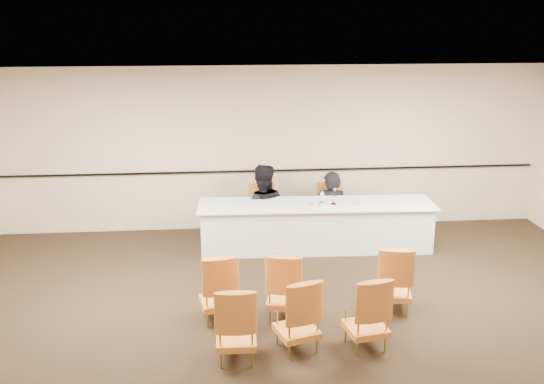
{
  "coord_description": "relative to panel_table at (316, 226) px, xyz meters",
  "views": [
    {
      "loc": [
        -0.98,
        -6.75,
        3.92
      ],
      "look_at": [
        -0.16,
        2.6,
        1.1
      ],
      "focal_mm": 40.0,
      "sensor_mm": 36.0,
      "label": 1
    }
  ],
  "objects": [
    {
      "name": "water_bottle",
      "position": [
        0.08,
        -0.09,
        0.52
      ],
      "size": [
        0.09,
        0.09,
        0.24
      ],
      "primitive_type": null,
      "rotation": [
        0.0,
        0.0,
        0.19
      ],
      "color": "#177E7C",
      "rests_on": "panel_table"
    },
    {
      "name": "drinking_glass",
      "position": [
        -0.03,
        -0.11,
        0.45
      ],
      "size": [
        0.08,
        0.08,
        0.1
      ],
      "primitive_type": "cylinder",
      "rotation": [
        0.0,
        0.0,
        -0.29
      ],
      "color": "white",
      "rests_on": "panel_table"
    },
    {
      "name": "coffee_cup",
      "position": [
        0.73,
        -0.14,
        0.47
      ],
      "size": [
        0.1,
        0.1,
        0.14
      ],
      "primitive_type": "cylinder",
      "rotation": [
        0.0,
        0.0,
        -0.04
      ],
      "color": "white",
      "rests_on": "panel_table"
    },
    {
      "name": "wall_rail",
      "position": [
        -0.62,
        1.11,
        0.7
      ],
      "size": [
        9.8,
        0.04,
        0.03
      ],
      "primitive_type": "cube",
      "color": "black",
      "rests_on": "wall_back"
    },
    {
      "name": "panel_table",
      "position": [
        0.0,
        0.0,
        0.0
      ],
      "size": [
        4.0,
        1.05,
        0.8
      ],
      "primitive_type": null,
      "rotation": [
        0.0,
        0.0,
        -0.03
      ],
      "color": "white",
      "rests_on": "ground"
    },
    {
      "name": "aud_chair_front_mid",
      "position": [
        -0.79,
        -2.4,
        0.08
      ],
      "size": [
        0.6,
        0.6,
        0.95
      ],
      "primitive_type": null,
      "rotation": [
        0.0,
        0.0,
        -0.22
      ],
      "color": "#BD6521",
      "rests_on": "ground"
    },
    {
      "name": "panelist_second",
      "position": [
        -0.88,
        0.61,
        0.04
      ],
      "size": [
        0.9,
        0.71,
        1.81
      ],
      "primitive_type": "imported",
      "rotation": [
        0.0,
        0.0,
        3.12
      ],
      "color": "black",
      "rests_on": "ground"
    },
    {
      "name": "microphone",
      "position": [
        0.29,
        -0.05,
        0.52
      ],
      "size": [
        0.13,
        0.2,
        0.25
      ],
      "primitive_type": null,
      "rotation": [
        0.0,
        0.0,
        -0.28
      ],
      "color": "black",
      "rests_on": "panel_table"
    },
    {
      "name": "panelist_main_chair",
      "position": [
        0.35,
        0.57,
        0.08
      ],
      "size": [
        0.52,
        0.52,
        0.95
      ],
      "primitive_type": null,
      "rotation": [
        0.0,
        0.0,
        -0.03
      ],
      "color": "#BD6521",
      "rests_on": "ground"
    },
    {
      "name": "wall_back",
      "position": [
        -0.62,
        1.15,
        1.1
      ],
      "size": [
        10.0,
        0.04,
        3.0
      ],
      "primitive_type": "cube",
      "color": "beige",
      "rests_on": "ground"
    },
    {
      "name": "papers",
      "position": [
        0.55,
        -0.08,
        0.4
      ],
      "size": [
        0.35,
        0.3,
        0.0
      ],
      "primitive_type": "cube",
      "rotation": [
        0.0,
        0.0,
        -0.31
      ],
      "color": "white",
      "rests_on": "panel_table"
    },
    {
      "name": "floor",
      "position": [
        -0.62,
        -2.85,
        -0.4
      ],
      "size": [
        10.0,
        10.0,
        0.0
      ],
      "primitive_type": "plane",
      "color": "black",
      "rests_on": "ground"
    },
    {
      "name": "aud_chair_front_right",
      "position": [
        0.69,
        -2.31,
        0.08
      ],
      "size": [
        0.59,
        0.59,
        0.95
      ],
      "primitive_type": null,
      "rotation": [
        0.0,
        0.0,
        -0.2
      ],
      "color": "#BD6521",
      "rests_on": "ground"
    },
    {
      "name": "panelist_main",
      "position": [
        0.35,
        0.57,
        -0.05
      ],
      "size": [
        0.7,
        0.53,
        1.72
      ],
      "primitive_type": "imported",
      "rotation": [
        0.0,
        0.0,
        2.94
      ],
      "color": "black",
      "rests_on": "ground"
    },
    {
      "name": "panelist_second_chair",
      "position": [
        -0.88,
        0.61,
        0.08
      ],
      "size": [
        0.52,
        0.52,
        0.95
      ],
      "primitive_type": null,
      "rotation": [
        0.0,
        0.0,
        -0.03
      ],
      "color": "#BD6521",
      "rests_on": "ground"
    },
    {
      "name": "aud_chair_back_right",
      "position": [
        0.1,
        -3.21,
        0.08
      ],
      "size": [
        0.58,
        0.58,
        0.95
      ],
      "primitive_type": null,
      "rotation": [
        0.0,
        0.0,
        0.19
      ],
      "color": "#BD6521",
      "rests_on": "ground"
    },
    {
      "name": "aud_chair_front_left",
      "position": [
        -1.66,
        -2.37,
        0.08
      ],
      "size": [
        0.57,
        0.57,
        0.95
      ],
      "primitive_type": null,
      "rotation": [
        0.0,
        0.0,
        0.16
      ],
      "color": "#BD6521",
      "rests_on": "ground"
    },
    {
      "name": "ceiling",
      "position": [
        -0.62,
        -2.85,
        2.6
      ],
      "size": [
        10.0,
        10.0,
        0.0
      ],
      "primitive_type": "plane",
      "rotation": [
        3.14,
        0.0,
        0.0
      ],
      "color": "white",
      "rests_on": "ground"
    },
    {
      "name": "aud_chair_back_mid",
      "position": [
        -0.74,
        -3.2,
        0.08
      ],
      "size": [
        0.63,
        0.63,
        0.95
      ],
      "primitive_type": null,
      "rotation": [
        0.0,
        0.0,
        0.31
      ],
      "color": "#BD6521",
      "rests_on": "ground"
    },
    {
      "name": "aud_chair_back_left",
      "position": [
        -1.46,
        -3.34,
        0.08
      ],
      "size": [
        0.52,
        0.52,
        0.95
      ],
      "primitive_type": null,
      "rotation": [
        0.0,
        0.0,
        -0.03
      ],
      "color": "#BD6521",
      "rests_on": "ground"
    }
  ]
}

